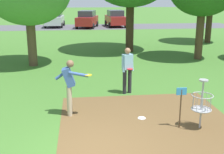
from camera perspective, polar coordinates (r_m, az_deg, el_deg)
dirt_tee_pad at (r=8.56m, az=6.95°, el=-8.97°), size 4.98×4.95×0.01m
disc_golf_basket at (r=8.33m, az=16.57°, el=-4.67°), size 0.98×0.58×1.39m
player_foreground_watching at (r=10.78m, az=3.00°, el=1.75°), size 0.50×0.45×1.71m
player_throwing at (r=8.89m, az=-8.23°, el=-1.31°), size 1.10×0.50×1.71m
frisbee_mid_grass at (r=8.89m, az=5.76°, el=-7.93°), size 0.24×0.24×0.02m
parking_lot_strip at (r=34.03m, az=-6.32°, el=9.60°), size 36.00×6.00×0.01m
parked_car_leftmost at (r=34.54m, az=-11.04°, el=11.03°), size 2.14×4.28×1.84m
parked_car_center_left at (r=33.33m, az=-4.83°, el=11.09°), size 2.73×4.50×1.84m
parked_car_center_right at (r=34.31m, az=0.65°, el=11.28°), size 2.21×4.32×1.84m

